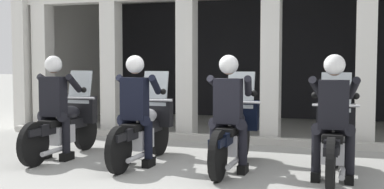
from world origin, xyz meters
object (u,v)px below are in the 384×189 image
Objects in this scene: police_officer_far_left at (55,98)px; police_officer_center_left at (136,101)px; police_officer_far_right at (334,107)px; motorcycle_center_right at (234,133)px; police_officer_center_right at (229,103)px; motorcycle_far_right at (334,139)px; motorcycle_center_left at (144,129)px; motorcycle_far_left at (66,125)px.

police_officer_far_left and police_officer_center_left have the same top height.
police_officer_center_left is 2.72m from police_officer_far_right.
motorcycle_center_right is 1.48m from police_officer_far_right.
police_officer_far_right is at bearing -9.60° from police_officer_center_right.
police_officer_far_left is at bearing 178.15° from motorcycle_far_right.
motorcycle_center_left is (1.36, 0.27, -0.44)m from police_officer_far_left.
police_officer_far_left is at bearing -178.87° from motorcycle_center_right.
motorcycle_center_left and motorcycle_center_right have the same top height.
motorcycle_far_right is at bearing -9.60° from motorcycle_center_right.
motorcycle_far_left and motorcycle_far_right have the same top height.
police_officer_center_left and police_officer_far_right have the same top height.
police_officer_far_left is 0.78× the size of motorcycle_far_right.
motorcycle_center_right is 1.29× the size of police_officer_center_right.
motorcycle_center_left is at bearing 173.85° from motorcycle_far_right.
motorcycle_far_left is at bearing 175.18° from motorcycle_center_right.
motorcycle_far_left is 1.29× the size of police_officer_far_left.
police_officer_center_left is at bearing 173.85° from police_officer_far_right.
motorcycle_far_left is 4.08m from motorcycle_far_right.
motorcycle_center_left is 1.00× the size of motorcycle_far_right.
police_officer_far_left is 2.72m from police_officer_center_right.
police_officer_center_right is (-0.00, -0.28, 0.44)m from motorcycle_center_right.
motorcycle_center_right and motorcycle_far_right have the same top height.
motorcycle_center_right is at bearing 84.69° from police_officer_center_right.
motorcycle_far_left is 1.00× the size of motorcycle_far_right.
police_officer_center_right is 1.00× the size of police_officer_far_right.
motorcycle_far_left is 4.12m from police_officer_far_right.
police_officer_far_right is at bearing -21.14° from motorcycle_center_right.
police_officer_far_left reaches higher than motorcycle_center_left.
police_officer_center_right is (1.36, -0.26, 0.44)m from motorcycle_center_left.
motorcycle_center_right is 1.00× the size of motorcycle_far_right.
police_officer_far_right reaches higher than motorcycle_far_right.
police_officer_center_right is at bearing -95.31° from motorcycle_center_right.
motorcycle_far_left and motorcycle_center_left have the same top height.
motorcycle_far_left is at bearing 166.84° from police_officer_center_left.
motorcycle_far_right is (1.36, 0.18, -0.44)m from police_officer_center_right.
police_officer_far_right is (2.72, -0.08, 0.00)m from police_officer_center_left.
police_officer_center_left reaches higher than motorcycle_far_right.
motorcycle_center_left is (1.36, -0.02, 0.00)m from motorcycle_far_left.
police_officer_far_right is (2.72, -0.36, 0.44)m from motorcycle_center_left.
motorcycle_center_left is 1.00× the size of motorcycle_center_right.
police_officer_far_left is (-0.00, -0.28, 0.44)m from motorcycle_far_left.
police_officer_center_right reaches higher than motorcycle_center_left.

